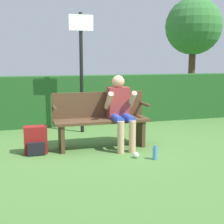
% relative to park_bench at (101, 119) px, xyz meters
% --- Properties ---
extents(ground_plane, '(40.00, 40.00, 0.00)m').
position_rel_park_bench_xyz_m(ground_plane, '(0.00, -0.06, -0.47)').
color(ground_plane, '#4C7A38').
extents(hedge_back, '(12.00, 0.50, 1.11)m').
position_rel_park_bench_xyz_m(hedge_back, '(0.00, 1.97, 0.08)').
color(hedge_back, '#235623').
rests_on(hedge_back, ground).
extents(park_bench, '(1.59, 0.46, 0.92)m').
position_rel_park_bench_xyz_m(park_bench, '(0.00, 0.00, 0.00)').
color(park_bench, '#513823').
rests_on(park_bench, ground).
extents(person_seated, '(0.49, 0.62, 1.21)m').
position_rel_park_bench_xyz_m(person_seated, '(0.30, -0.14, 0.20)').
color(person_seated, '#993333').
rests_on(person_seated, ground).
extents(backpack, '(0.36, 0.27, 0.44)m').
position_rel_park_bench_xyz_m(backpack, '(-1.09, -0.12, -0.27)').
color(backpack, maroon).
rests_on(backpack, ground).
extents(water_bottle, '(0.07, 0.07, 0.21)m').
position_rel_park_bench_xyz_m(water_bottle, '(0.60, -0.92, -0.38)').
color(water_bottle, '#4C8CCC').
rests_on(water_bottle, ground).
extents(signpost, '(0.48, 0.09, 2.37)m').
position_rel_park_bench_xyz_m(signpost, '(-0.11, 1.13, 0.93)').
color(signpost, black).
rests_on(signpost, ground).
extents(tree, '(1.90, 1.90, 3.52)m').
position_rel_park_bench_xyz_m(tree, '(4.40, 4.65, 2.07)').
color(tree, '#4C3823').
rests_on(tree, ground).
extents(litter_crumple, '(0.09, 0.09, 0.09)m').
position_rel_park_bench_xyz_m(litter_crumple, '(0.35, -0.77, -0.43)').
color(litter_crumple, silver).
rests_on(litter_crumple, ground).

